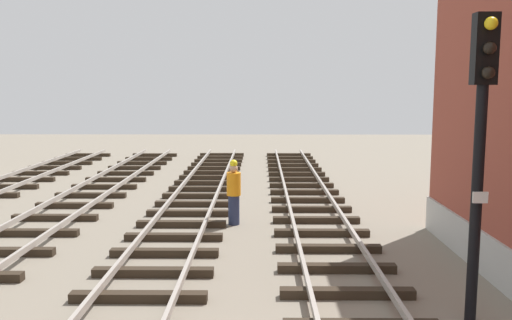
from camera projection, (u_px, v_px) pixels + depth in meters
signal_mast at (481, 133)px, 8.45m from camera, size 0.36×0.40×5.01m
track_worker_foreground at (234, 192)px, 15.23m from camera, size 0.40×0.40×1.87m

